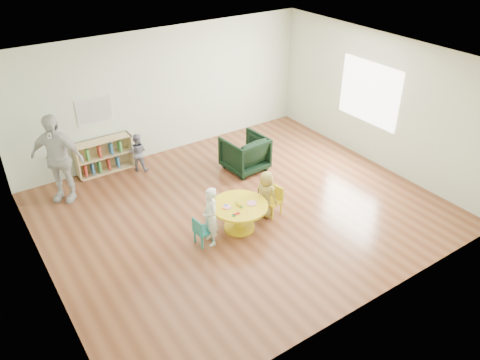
% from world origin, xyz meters
% --- Properties ---
extents(room, '(7.10, 7.00, 2.80)m').
position_xyz_m(room, '(0.01, 0.00, 1.89)').
color(room, brown).
rests_on(room, ground).
extents(activity_table, '(1.00, 1.00, 0.54)m').
position_xyz_m(activity_table, '(-0.36, -0.46, 0.34)').
color(activity_table, gold).
rests_on(activity_table, ground).
extents(kid_chair_left, '(0.30, 0.30, 0.51)m').
position_xyz_m(kid_chair_left, '(-1.13, -0.48, 0.27)').
color(kid_chair_left, '#167B73').
rests_on(kid_chair_left, ground).
extents(kid_chair_right, '(0.35, 0.35, 0.56)m').
position_xyz_m(kid_chair_right, '(0.42, -0.43, 0.30)').
color(kid_chair_right, gold).
rests_on(kid_chair_right, ground).
extents(bookshelf, '(1.20, 0.30, 0.75)m').
position_xyz_m(bookshelf, '(-1.61, 2.86, 0.37)').
color(bookshelf, tan).
rests_on(bookshelf, ground).
extents(alphabet_poster, '(0.74, 0.01, 0.54)m').
position_xyz_m(alphabet_poster, '(-1.60, 2.98, 1.35)').
color(alphabet_poster, white).
rests_on(alphabet_poster, ground).
extents(armchair, '(0.89, 0.91, 0.77)m').
position_xyz_m(armchair, '(0.92, 1.24, 0.39)').
color(armchair, black).
rests_on(armchair, ground).
extents(child_left, '(0.32, 0.43, 1.06)m').
position_xyz_m(child_left, '(-0.98, -0.53, 0.53)').
color(child_left, white).
rests_on(child_left, ground).
extents(child_right, '(0.40, 0.51, 0.91)m').
position_xyz_m(child_right, '(0.27, -0.39, 0.45)').
color(child_right, yellow).
rests_on(child_right, ground).
extents(toddler, '(0.52, 0.51, 0.85)m').
position_xyz_m(toddler, '(-0.98, 2.49, 0.42)').
color(toddler, '#181B3D').
rests_on(toddler, ground).
extents(adult_caretaker, '(1.06, 1.02, 1.77)m').
position_xyz_m(adult_caretaker, '(-2.64, 2.25, 0.89)').
color(adult_caretaker, beige).
rests_on(adult_caretaker, ground).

